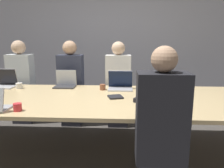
{
  "coord_description": "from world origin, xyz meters",
  "views": [
    {
      "loc": [
        0.25,
        -2.56,
        1.43
      ],
      "look_at": [
        0.1,
        0.1,
        0.88
      ],
      "focal_mm": 35.0,
      "sensor_mm": 36.0,
      "label": 1
    }
  ],
  "objects": [
    {
      "name": "person_far_left",
      "position": [
        -1.49,
        0.99,
        0.69
      ],
      "size": [
        0.4,
        0.24,
        1.41
      ],
      "color": "#2D2D38",
      "rests_on": "ground_plane"
    },
    {
      "name": "laptop_far_midleft",
      "position": [
        -0.62,
        0.59,
        0.8
      ],
      "size": [
        0.31,
        0.24,
        0.25
      ],
      "color": "#333338",
      "rests_on": "conference_table"
    },
    {
      "name": "conference_table",
      "position": [
        0.0,
        0.0,
        0.69
      ],
      "size": [
        4.79,
        1.43,
        0.73
      ],
      "color": "#D6B77F",
      "rests_on": "ground_plane"
    },
    {
      "name": "cup_far_center",
      "position": [
        -0.05,
        0.41,
        0.77
      ],
      "size": [
        0.08,
        0.08,
        0.08
      ],
      "color": "brown",
      "rests_on": "conference_table"
    },
    {
      "name": "person_far_center",
      "position": [
        0.16,
        0.92,
        0.68
      ],
      "size": [
        0.4,
        0.24,
        1.39
      ],
      "color": "#2D2D38",
      "rests_on": "ground_plane"
    },
    {
      "name": "cup_near_left",
      "position": [
        -0.8,
        -0.54,
        0.77
      ],
      "size": [
        0.08,
        0.08,
        0.08
      ],
      "color": "red",
      "rests_on": "conference_table"
    },
    {
      "name": "curtain_wall",
      "position": [
        0.0,
        2.17,
        1.4
      ],
      "size": [
        12.0,
        0.06,
        2.8
      ],
      "color": "#9999A3",
      "rests_on": "ground_plane"
    },
    {
      "name": "laptop_near_midright",
      "position": [
        0.54,
        -0.49,
        0.81
      ],
      "size": [
        0.33,
        0.27,
        0.27
      ],
      "rotation": [
        0.0,
        0.0,
        3.14
      ],
      "color": "#333338",
      "rests_on": "conference_table"
    },
    {
      "name": "stapler",
      "position": [
        0.41,
        -0.14,
        0.75
      ],
      "size": [
        0.12,
        0.15,
        0.05
      ],
      "rotation": [
        0.0,
        0.0,
        -0.55
      ],
      "color": "black",
      "rests_on": "conference_table"
    },
    {
      "name": "person_far_midleft",
      "position": [
        -0.62,
        0.93,
        0.69
      ],
      "size": [
        0.4,
        0.24,
        1.4
      ],
      "color": "#2D2D38",
      "rests_on": "ground_plane"
    },
    {
      "name": "laptop_far_center",
      "position": [
        0.2,
        0.47,
        0.8
      ],
      "size": [
        0.34,
        0.26,
        0.26
      ],
      "color": "#B7B7BC",
      "rests_on": "conference_table"
    },
    {
      "name": "laptop_far_left",
      "position": [
        -1.51,
        0.53,
        0.81
      ],
      "size": [
        0.31,
        0.26,
        0.27
      ],
      "color": "silver",
      "rests_on": "conference_table"
    },
    {
      "name": "notebook",
      "position": [
        0.15,
        0.01,
        0.74
      ],
      "size": [
        0.21,
        0.21,
        0.02
      ],
      "rotation": [
        0.0,
        0.0,
        0.29
      ],
      "color": "#232328",
      "rests_on": "conference_table"
    },
    {
      "name": "ground_plane",
      "position": [
        0.0,
        0.0,
        0.0
      ],
      "size": [
        24.0,
        24.0,
        0.0
      ],
      "primitive_type": "plane",
      "color": "#4C4742"
    },
    {
      "name": "cup_far_left",
      "position": [
        -1.26,
        0.44,
        0.77
      ],
      "size": [
        0.09,
        0.09,
        0.08
      ],
      "color": "white",
      "rests_on": "conference_table"
    },
    {
      "name": "cup_near_midright",
      "position": [
        0.81,
        -0.42,
        0.78
      ],
      "size": [
        0.09,
        0.09,
        0.1
      ],
      "color": "brown",
      "rests_on": "conference_table"
    },
    {
      "name": "person_near_midright",
      "position": [
        0.55,
        -0.9,
        0.67
      ],
      "size": [
        0.4,
        0.24,
        1.38
      ],
      "rotation": [
        0.0,
        0.0,
        3.14
      ],
      "color": "#2D2D38",
      "rests_on": "ground_plane"
    }
  ]
}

